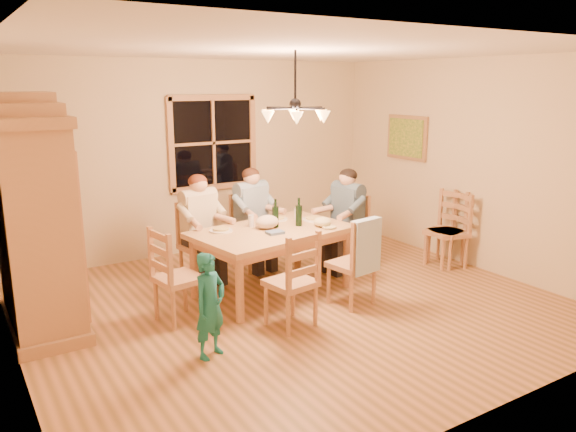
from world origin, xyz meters
TOP-DOWN VIEW (x-y plane):
  - floor at (0.00, 0.00)m, footprint 5.50×5.50m
  - ceiling at (0.00, 0.00)m, footprint 5.50×5.00m
  - wall_back at (0.00, 2.50)m, footprint 5.50×0.02m
  - wall_left at (-2.75, 0.00)m, footprint 0.02×5.00m
  - wall_right at (2.75, 0.00)m, footprint 0.02×5.00m
  - window at (0.20, 2.47)m, footprint 1.30×0.06m
  - painting at (2.71, 1.20)m, footprint 0.06×0.78m
  - chandelier at (-0.00, 0.00)m, footprint 0.77×0.68m
  - armoire at (-2.42, 0.84)m, footprint 0.66×1.40m
  - dining_table at (-0.01, 0.46)m, footprint 1.90×1.33m
  - chair_far_left at (-0.57, 1.22)m, footprint 0.50×0.48m
  - chair_far_right at (0.20, 1.33)m, footprint 0.50×0.48m
  - chair_near_left at (-0.32, -0.43)m, footprint 0.50×0.48m
  - chair_near_right at (0.55, -0.30)m, footprint 0.50×0.48m
  - chair_end_left at (-1.22, 0.28)m, footprint 0.48×0.50m
  - chair_end_right at (1.20, 0.64)m, footprint 0.48×0.50m
  - adult_woman at (-0.57, 1.22)m, footprint 0.44×0.47m
  - adult_plaid_man at (0.20, 1.33)m, footprint 0.44×0.47m
  - adult_slate_man at (1.20, 0.64)m, footprint 0.47×0.44m
  - towel at (0.58, -0.49)m, footprint 0.39×0.16m
  - wine_bottle_a at (0.07, 0.52)m, footprint 0.08×0.08m
  - wine_bottle_b at (0.33, 0.43)m, footprint 0.08×0.08m
  - plate_woman at (-0.55, 0.68)m, footprint 0.26×0.26m
  - plate_plaid at (0.26, 0.81)m, footprint 0.26×0.26m
  - plate_slate at (0.62, 0.56)m, footprint 0.26×0.26m
  - wine_glass_a at (-0.16, 0.68)m, footprint 0.06×0.06m
  - wine_glass_b at (0.47, 0.68)m, footprint 0.06×0.06m
  - cap at (0.54, 0.25)m, footprint 0.20×0.20m
  - napkin at (-0.09, 0.27)m, footprint 0.20×0.17m
  - cloth_bundle at (-0.05, 0.52)m, footprint 0.28×0.22m
  - child at (-1.27, -0.60)m, footprint 0.41×0.35m
  - chair_spare_front at (2.45, 0.07)m, footprint 0.53×0.54m
  - chair_spare_back at (2.45, 0.12)m, footprint 0.51×0.53m

SIDE VIEW (x-z plane):
  - floor at x=0.00m, z-range 0.00..0.00m
  - chair_far_left at x=-0.57m, z-range -0.19..0.80m
  - chair_far_right at x=0.20m, z-range -0.19..0.80m
  - chair_near_left at x=-0.32m, z-range -0.19..0.80m
  - chair_near_right at x=0.55m, z-range -0.19..0.80m
  - chair_end_left at x=-1.22m, z-range -0.19..0.80m
  - chair_end_right at x=1.20m, z-range -0.19..0.80m
  - chair_spare_front at x=2.45m, z-range -0.19..0.80m
  - chair_spare_back at x=2.45m, z-range -0.19..0.80m
  - child at x=-1.27m, z-range 0.00..0.96m
  - dining_table at x=-0.01m, z-range 0.28..1.04m
  - towel at x=0.58m, z-range 0.41..0.99m
  - plate_woman at x=-0.55m, z-range 0.76..0.78m
  - plate_plaid at x=0.26m, z-range 0.76..0.78m
  - plate_slate at x=0.62m, z-range 0.76..0.78m
  - napkin at x=-0.09m, z-range 0.76..0.79m
  - cap at x=0.54m, z-range 0.76..0.87m
  - wine_glass_a at x=-0.16m, z-range 0.76..0.90m
  - wine_glass_b at x=0.47m, z-range 0.76..0.90m
  - cloth_bundle at x=-0.05m, z-range 0.76..0.91m
  - adult_woman at x=-0.57m, z-range 0.40..1.28m
  - adult_plaid_man at x=0.20m, z-range 0.40..1.28m
  - adult_slate_man at x=1.20m, z-range 0.40..1.28m
  - wine_bottle_a at x=0.07m, z-range 0.76..1.09m
  - wine_bottle_b at x=0.33m, z-range 0.76..1.09m
  - armoire at x=-2.42m, z-range -0.09..2.21m
  - wall_back at x=0.00m, z-range 0.00..2.70m
  - wall_left at x=-2.75m, z-range 0.00..2.70m
  - wall_right at x=2.75m, z-range 0.00..2.70m
  - window at x=0.20m, z-range 0.90..2.20m
  - painting at x=2.71m, z-range 1.28..1.92m
  - chandelier at x=0.00m, z-range 1.72..2.43m
  - ceiling at x=0.00m, z-range 2.69..2.71m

